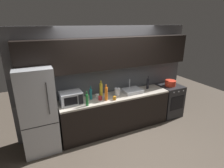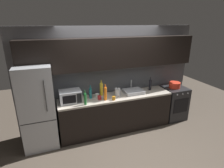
# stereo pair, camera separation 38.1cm
# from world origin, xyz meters

# --- Properties ---
(ground_plane) EXTENTS (10.00, 10.00, 0.00)m
(ground_plane) POSITION_xyz_m (0.00, 0.00, 0.00)
(ground_plane) COLOR #4C4238
(back_wall) EXTENTS (4.48, 0.44, 2.50)m
(back_wall) POSITION_xyz_m (0.00, 1.20, 1.55)
(back_wall) COLOR slate
(back_wall) RESTS_ON ground
(counter_run) EXTENTS (2.74, 0.60, 0.90)m
(counter_run) POSITION_xyz_m (0.00, 0.90, 0.45)
(counter_run) COLOR black
(counter_run) RESTS_ON ground
(refrigerator) EXTENTS (0.68, 0.69, 1.79)m
(refrigerator) POSITION_xyz_m (-1.75, 0.90, 0.90)
(refrigerator) COLOR #B7BABF
(refrigerator) RESTS_ON ground
(oven_range) EXTENTS (0.60, 0.62, 0.90)m
(oven_range) POSITION_xyz_m (1.71, 0.90, 0.45)
(oven_range) COLOR #232326
(oven_range) RESTS_ON ground
(microwave) EXTENTS (0.46, 0.35, 0.27)m
(microwave) POSITION_xyz_m (-1.07, 0.92, 1.04)
(microwave) COLOR #A8AAAF
(microwave) RESTS_ON counter_run
(sink_basin) EXTENTS (0.48, 0.38, 0.30)m
(sink_basin) POSITION_xyz_m (0.47, 0.93, 0.94)
(sink_basin) COLOR #ADAFB5
(sink_basin) RESTS_ON counter_run
(kettle) EXTENTS (0.17, 0.14, 0.21)m
(kettle) POSITION_xyz_m (0.04, 0.91, 0.99)
(kettle) COLOR #B7BABF
(kettle) RESTS_ON counter_run
(wine_bottle_orange) EXTENTS (0.07, 0.07, 0.37)m
(wine_bottle_orange) POSITION_xyz_m (-0.31, 0.77, 1.06)
(wine_bottle_orange) COLOR orange
(wine_bottle_orange) RESTS_ON counter_run
(wine_bottle_yellow) EXTENTS (0.08, 0.08, 0.38)m
(wine_bottle_yellow) POSITION_xyz_m (-0.32, 1.05, 1.06)
(wine_bottle_yellow) COLOR gold
(wine_bottle_yellow) RESTS_ON counter_run
(wine_bottle_dark) EXTENTS (0.06, 0.06, 0.34)m
(wine_bottle_dark) POSITION_xyz_m (0.97, 0.97, 1.04)
(wine_bottle_dark) COLOR black
(wine_bottle_dark) RESTS_ON counter_run
(wine_bottle_green) EXTENTS (0.06, 0.06, 0.32)m
(wine_bottle_green) POSITION_xyz_m (-0.79, 0.68, 1.03)
(wine_bottle_green) COLOR #1E6B2D
(wine_bottle_green) RESTS_ON counter_run
(wine_bottle_teal) EXTENTS (0.06, 0.06, 0.32)m
(wine_bottle_teal) POSITION_xyz_m (-0.61, 0.97, 1.03)
(wine_bottle_teal) COLOR #19666B
(wine_bottle_teal) RESTS_ON counter_run
(mug_white) EXTENTS (0.09, 0.09, 0.09)m
(mug_white) POSITION_xyz_m (-0.45, 0.98, 0.94)
(mug_white) COLOR silver
(mug_white) RESTS_ON counter_run
(mug_red) EXTENTS (0.09, 0.09, 0.09)m
(mug_red) POSITION_xyz_m (-0.43, 0.84, 0.95)
(mug_red) COLOR #A82323
(mug_red) RESTS_ON counter_run
(mug_amber) EXTENTS (0.08, 0.08, 0.09)m
(mug_amber) POSITION_xyz_m (-0.14, 0.70, 0.94)
(mug_amber) COLOR #B27019
(mug_amber) RESTS_ON counter_run
(cooking_pot) EXTENTS (0.30, 0.30, 0.15)m
(cooking_pot) POSITION_xyz_m (1.68, 0.90, 0.98)
(cooking_pot) COLOR red
(cooking_pot) RESTS_ON oven_range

